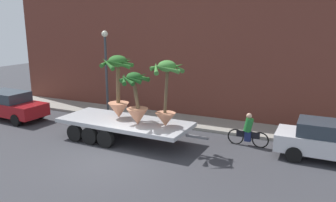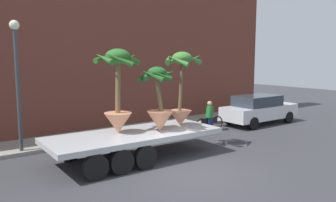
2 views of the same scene
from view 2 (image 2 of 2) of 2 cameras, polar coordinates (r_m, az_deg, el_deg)
The scene contains 10 objects.
ground_plane at distance 11.14m, azimuth 3.77°, elevation -11.77°, with size 60.00×60.00×0.00m, color #38383D.
sidewalk at distance 16.06m, azimuth -10.62°, elevation -5.58°, with size 24.00×2.20×0.15m, color gray.
building_facade at distance 17.22m, azimuth -13.55°, elevation 10.32°, with size 24.00×1.20×9.17m, color brown.
flatbed_trailer at distance 12.11m, azimuth -6.67°, elevation -6.41°, with size 7.28×2.62×0.98m.
potted_palm_rear at distance 12.19m, azimuth -1.56°, elevation -0.28°, with size 1.34×1.31×2.34m.
potted_palm_middle at distance 11.96m, azimuth -8.43°, elevation 1.64°, with size 1.61×1.67×2.97m.
potted_palm_front at distance 13.19m, azimuth 2.22°, elevation 2.22°, with size 1.59×1.62×2.88m.
cyclist at distance 16.84m, azimuth 7.00°, elevation -2.84°, with size 1.84×0.34×1.54m.
parked_car at distance 19.18m, azimuth 15.07°, elevation -1.30°, with size 4.61×1.87×1.58m.
street_lamp at distance 13.61m, azimuth -24.11°, elevation 4.98°, with size 0.36×0.36×4.83m.
Camera 2 is at (-6.88, -7.96, 3.67)m, focal length 36.19 mm.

